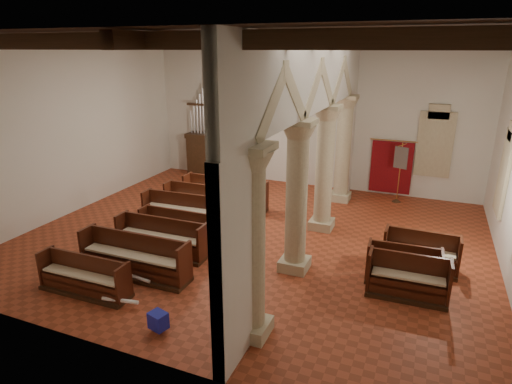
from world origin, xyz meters
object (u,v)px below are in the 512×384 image
object	(u,v)px
lectern	(237,172)
processional_banner	(398,182)
aisle_pew_0	(407,283)
pipe_organ	(210,148)
nave_pew_0	(85,281)

from	to	relation	value
lectern	processional_banner	distance (m)	6.74
processional_banner	lectern	bearing A→B (deg)	-156.14
lectern	aisle_pew_0	distance (m)	10.08
pipe_organ	aisle_pew_0	bearing A→B (deg)	-38.37
pipe_organ	lectern	distance (m)	1.95
pipe_organ	nave_pew_0	size ratio (longest dim) A/B	1.82
processional_banner	aisle_pew_0	size ratio (longest dim) A/B	1.25
lectern	aisle_pew_0	bearing A→B (deg)	-19.86
pipe_organ	processional_banner	bearing A→B (deg)	-2.40
pipe_organ	processional_banner	xyz separation A→B (m)	(8.38, -0.35, -0.58)
pipe_organ	processional_banner	world-z (taller)	pipe_organ
processional_banner	nave_pew_0	bearing A→B (deg)	-101.87
nave_pew_0	aisle_pew_0	distance (m)	7.79
processional_banner	nave_pew_0	world-z (taller)	processional_banner
lectern	aisle_pew_0	size ratio (longest dim) A/B	0.67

